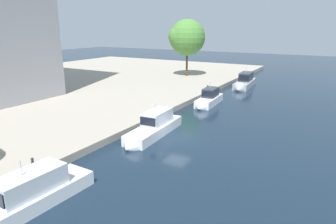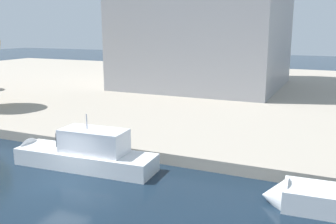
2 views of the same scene
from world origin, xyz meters
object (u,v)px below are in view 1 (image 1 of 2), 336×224
(motor_yacht_3, at_px, (208,101))
(motor_yacht_4, at_px, (244,83))
(mooring_bollard_0, at_px, (33,162))
(mooring_bollard_1, at_px, (207,87))
(motor_yacht_2, at_px, (152,130))
(motor_yacht_1, at_px, (14,206))
(tree_0, at_px, (185,37))

(motor_yacht_3, xyz_separation_m, motor_yacht_4, (16.11, -0.69, 0.13))
(mooring_bollard_0, relative_size, mooring_bollard_1, 1.04)
(motor_yacht_2, relative_size, mooring_bollard_1, 13.15)
(motor_yacht_3, xyz_separation_m, mooring_bollard_0, (-27.28, 3.07, 0.52))
(motor_yacht_1, bearing_deg, tree_0, -162.31)
(motor_yacht_4, xyz_separation_m, mooring_bollard_1, (-8.92, 3.85, 0.38))
(motor_yacht_3, height_order, mooring_bollard_0, motor_yacht_3)
(motor_yacht_1, xyz_separation_m, motor_yacht_4, (47.32, -0.33, 0.09))
(motor_yacht_2, height_order, tree_0, tree_0)
(motor_yacht_1, relative_size, mooring_bollard_1, 14.25)
(tree_0, bearing_deg, motor_yacht_4, -99.80)
(motor_yacht_3, bearing_deg, tree_0, -147.50)
(motor_yacht_3, distance_m, mooring_bollard_1, 7.87)
(motor_yacht_4, bearing_deg, mooring_bollard_0, -9.21)
(motor_yacht_3, height_order, mooring_bollard_1, motor_yacht_3)
(motor_yacht_3, distance_m, mooring_bollard_0, 27.46)
(tree_0, bearing_deg, motor_yacht_3, -144.20)
(mooring_bollard_0, distance_m, mooring_bollard_1, 34.47)
(motor_yacht_1, distance_m, motor_yacht_2, 16.06)
(motor_yacht_1, distance_m, motor_yacht_3, 31.21)
(motor_yacht_2, height_order, motor_yacht_3, motor_yacht_3)
(mooring_bollard_1, bearing_deg, motor_yacht_2, -171.93)
(motor_yacht_1, bearing_deg, mooring_bollard_1, -172.50)
(motor_yacht_3, relative_size, tree_0, 0.66)
(motor_yacht_4, bearing_deg, tree_0, -104.07)
(tree_0, bearing_deg, mooring_bollard_1, -138.04)
(mooring_bollard_0, bearing_deg, motor_yacht_2, -14.21)
(motor_yacht_3, height_order, motor_yacht_4, motor_yacht_4)
(mooring_bollard_1, distance_m, tree_0, 17.16)
(motor_yacht_4, distance_m, mooring_bollard_0, 43.56)
(mooring_bollard_0, relative_size, tree_0, 0.07)
(motor_yacht_1, relative_size, motor_yacht_3, 1.37)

